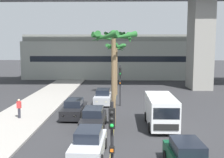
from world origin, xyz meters
The scene contains 15 objects.
sidewalk_left centered at (-8.00, 16.00, 0.07)m, with size 4.80×80.00×0.15m, color #9E9991.
lane_stripe_center centered at (0.00, 24.00, 0.00)m, with size 0.14×56.00×0.01m, color #DBCC4C.
pier_building_backdrop centered at (0.00, 50.01, 3.96)m, with size 34.02×8.04×8.05m.
car_queue_front centered at (-1.27, 12.03, 0.72)m, with size 1.96×4.16×1.56m.
car_queue_second centered at (3.83, 10.12, 0.72)m, with size 1.95×4.16×1.56m.
car_queue_third centered at (-3.47, 20.58, 0.72)m, with size 1.92×4.15×1.56m.
car_queue_fourth centered at (-1.49, 17.33, 0.72)m, with size 1.88×4.12×1.56m.
car_queue_fifth centered at (-1.26, 26.25, 0.72)m, with size 1.93×4.15×1.56m.
delivery_van centered at (3.65, 17.91, 1.29)m, with size 2.18×5.26×2.36m.
traffic_light_median_near centered at (0.17, 6.89, 2.71)m, with size 0.24×0.37×4.20m.
traffic_light_median_far centered at (0.55, 25.14, 2.71)m, with size 0.24×0.37×4.20m.
palm_tree_near_median centered at (-0.26, 40.68, 6.54)m, with size 3.34×3.43×8.33m.
palm_tree_mid_median centered at (0.02, 18.17, 6.12)m, with size 3.60×3.71×7.39m.
palm_tree_far_median centered at (0.02, 31.74, 5.06)m, with size 2.67×2.68×6.52m.
pedestrian_far_along centered at (-7.95, 19.64, 1.00)m, with size 0.34×0.22×1.62m.
Camera 1 is at (0.43, -3.23, 6.30)m, focal length 45.08 mm.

